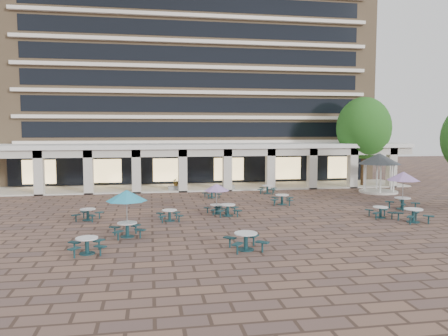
{
  "coord_description": "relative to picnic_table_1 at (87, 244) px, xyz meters",
  "views": [
    {
      "loc": [
        -5.06,
        -28.09,
        5.74
      ],
      "look_at": [
        0.21,
        3.0,
        3.0
      ],
      "focal_mm": 35.0,
      "sensor_mm": 36.0,
      "label": 1
    }
  ],
  "objects": [
    {
      "name": "ground",
      "position": [
        8.02,
        7.43,
        -0.46
      ],
      "size": [
        120.0,
        120.0,
        0.0
      ],
      "primitive_type": "plane",
      "color": "brown",
      "rests_on": "ground"
    },
    {
      "name": "picnic_table_8",
      "position": [
        4.11,
        6.79,
        -0.03
      ],
      "size": [
        1.7,
        1.7,
        0.71
      ],
      "rotation": [
        0.0,
        0.0,
        0.09
      ],
      "color": "#163A42",
      "rests_on": "ground"
    },
    {
      "name": "picnic_table_9",
      "position": [
        8.03,
        7.81,
        0.01
      ],
      "size": [
        1.79,
        1.79,
        0.78
      ],
      "rotation": [
        0.0,
        0.0,
        -0.03
      ],
      "color": "#163A42",
      "rests_on": "ground"
    },
    {
      "name": "picnic_table_3",
      "position": [
        19.11,
        3.86,
        0.05
      ],
      "size": [
        1.94,
        1.94,
        0.85
      ],
      "rotation": [
        0.0,
        0.0,
        0.02
      ],
      "color": "#163A42",
      "rests_on": "ground"
    },
    {
      "name": "picnic_table_1",
      "position": [
        0.0,
        0.0,
        0.0
      ],
      "size": [
        1.91,
        1.91,
        0.77
      ],
      "rotation": [
        0.0,
        0.0,
        0.16
      ],
      "color": "#163A42",
      "rests_on": "ground"
    },
    {
      "name": "apartment_building",
      "position": [
        8.02,
        32.9,
        12.14
      ],
      "size": [
        40.0,
        15.5,
        25.2
      ],
      "color": "#947653",
      "rests_on": "ground"
    },
    {
      "name": "gazebo",
      "position": [
        23.68,
        16.33,
        2.26
      ],
      "size": [
        3.87,
        3.87,
        3.6
      ],
      "rotation": [
        0.0,
        0.0,
        0.13
      ],
      "color": "beige",
      "rests_on": "ground"
    },
    {
      "name": "picnic_table_5",
      "position": [
        -1.03,
        7.87,
        -0.02
      ],
      "size": [
        1.95,
        1.95,
        0.74
      ],
      "rotation": [
        0.0,
        0.0,
        -0.31
      ],
      "color": "#163A42",
      "rests_on": "ground"
    },
    {
      "name": "picnic_table_6",
      "position": [
        7.4,
        8.67,
        1.3
      ],
      "size": [
        1.79,
        1.79,
        2.07
      ],
      "rotation": [
        0.0,
        0.0,
        0.29
      ],
      "color": "#163A42",
      "rests_on": "ground"
    },
    {
      "name": "picnic_table_4",
      "position": [
        1.68,
        3.0,
        1.69
      ],
      "size": [
        2.2,
        2.2,
        2.54
      ],
      "rotation": [
        0.0,
        0.0,
        0.22
      ],
      "color": "#163A42",
      "rests_on": "ground"
    },
    {
      "name": "picnic_table_10",
      "position": [
        12.96,
        11.48,
        0.0
      ],
      "size": [
        2.08,
        2.08,
        0.78
      ],
      "rotation": [
        0.0,
        0.0,
        -0.33
      ],
      "color": "#163A42",
      "rests_on": "ground"
    },
    {
      "name": "picnic_table_11",
      "position": [
        21.04,
        8.16,
        1.85
      ],
      "size": [
        2.36,
        2.36,
        2.72
      ],
      "rotation": [
        0.0,
        0.0,
        0.28
      ],
      "color": "#163A42",
      "rests_on": "ground"
    },
    {
      "name": "planter_left",
      "position": [
        5.33,
        20.33,
        0.09
      ],
      "size": [
        1.5,
        0.76,
        1.31
      ],
      "color": "gray",
      "rests_on": "ground"
    },
    {
      "name": "picnic_table_13",
      "position": [
        13.41,
        17.43,
        -0.01
      ],
      "size": [
        2.03,
        2.03,
        0.75
      ],
      "rotation": [
        0.0,
        0.0,
        -0.37
      ],
      "color": "#163A42",
      "rests_on": "ground"
    },
    {
      "name": "retail_arcade",
      "position": [
        8.02,
        22.23,
        2.54
      ],
      "size": [
        42.0,
        6.6,
        4.4
      ],
      "color": "white",
      "rests_on": "ground"
    },
    {
      "name": "picnic_table_12",
      "position": [
        8.08,
        15.72,
        -0.07
      ],
      "size": [
        1.63,
        1.63,
        0.65
      ],
      "rotation": [
        0.0,
        0.0,
        0.18
      ],
      "color": "#163A42",
      "rests_on": "ground"
    },
    {
      "name": "picnic_table_2",
      "position": [
        7.42,
        -0.58,
        0.04
      ],
      "size": [
        2.03,
        2.03,
        0.84
      ],
      "rotation": [
        0.0,
        0.0,
        0.1
      ],
      "color": "#163A42",
      "rests_on": "ground"
    },
    {
      "name": "picnic_table_7",
      "position": [
        17.83,
        5.52,
        -0.03
      ],
      "size": [
        1.73,
        1.73,
        0.73
      ],
      "rotation": [
        0.0,
        0.0,
        -0.08
      ],
      "color": "#163A42",
      "rests_on": "ground"
    },
    {
      "name": "tree_east_c",
      "position": [
        24.42,
        20.88,
        5.49
      ],
      "size": [
        5.47,
        5.47,
        9.11
      ],
      "color": "#3E2919",
      "rests_on": "ground"
    },
    {
      "name": "planter_right",
      "position": [
        10.14,
        20.33,
        0.03
      ],
      "size": [
        1.5,
        0.79,
        1.24
      ],
      "color": "gray",
      "rests_on": "ground"
    }
  ]
}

